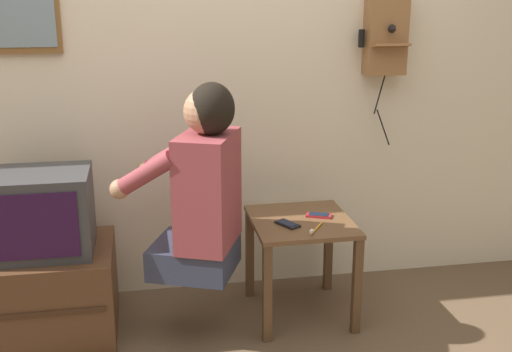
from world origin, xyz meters
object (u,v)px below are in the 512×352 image
cell_phone_held (288,224)px  cell_phone_spare (319,215)px  television (36,213)px  wall_phone_antique (386,33)px  toothbrush (315,229)px  person (202,187)px  framed_picture (24,5)px

cell_phone_held → cell_phone_spare: (0.18, 0.09, 0.00)m
television → wall_phone_antique: bearing=10.5°
wall_phone_antique → toothbrush: wall_phone_antique is taller
person → wall_phone_antique: 1.27m
cell_phone_held → toothbrush: bearing=-67.7°
cell_phone_spare → person: bearing=128.2°
framed_picture → toothbrush: 1.71m
toothbrush → framed_picture: bearing=10.9°
cell_phone_held → toothbrush: (0.11, -0.09, 0.00)m
wall_phone_antique → television: bearing=-169.5°
cell_phone_held → person: bearing=159.8°
framed_picture → cell_phone_held: 1.60m
television → framed_picture: bearing=93.1°
framed_picture → television: bearing=-86.9°
framed_picture → toothbrush: size_ratio=3.13×
toothbrush → wall_phone_antique: bearing=-101.0°
framed_picture → toothbrush: bearing=-22.8°
person → cell_phone_spare: bearing=-52.6°
television → toothbrush: 1.27m
television → cell_phone_spare: television is taller
cell_phone_spare → toothbrush: size_ratio=0.95×
cell_phone_spare → television: bearing=113.7°
wall_phone_antique → cell_phone_held: wall_phone_antique is taller
person → toothbrush: 0.57m
person → framed_picture: size_ratio=1.94×
cell_phone_held → toothbrush: size_ratio=0.95×
television → cell_phone_held: television is taller
wall_phone_antique → framed_picture: (-1.76, 0.04, 0.15)m
framed_picture → cell_phone_held: size_ratio=3.28×
cell_phone_held → framed_picture: bearing=129.4°
person → wall_phone_antique: size_ratio=1.05×
framed_picture → toothbrush: (1.28, -0.54, -1.00)m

